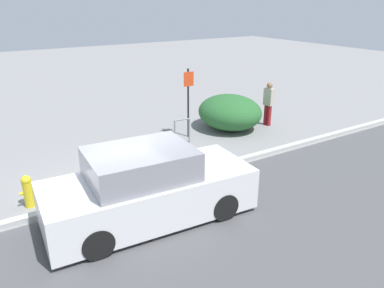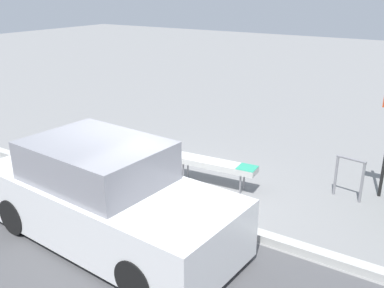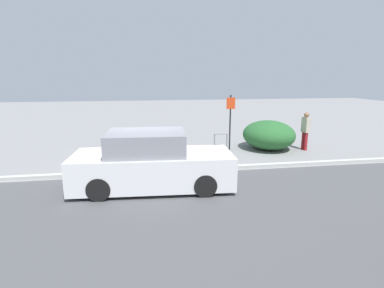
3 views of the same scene
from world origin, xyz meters
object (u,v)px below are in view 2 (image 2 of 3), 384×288
(parked_car_near, at_px, (105,198))
(bench, at_px, (214,164))
(bike_rack, at_px, (349,174))
(fire_hydrant, at_px, (97,152))

(parked_car_near, bearing_deg, bench, 83.69)
(bike_rack, distance_m, fire_hydrant, 5.17)
(bench, distance_m, parked_car_near, 2.61)
(fire_hydrant, relative_size, parked_car_near, 0.17)
(fire_hydrant, xyz_separation_m, parked_car_near, (2.06, -1.86, 0.29))
(fire_hydrant, height_order, parked_car_near, parked_car_near)
(bike_rack, distance_m, parked_car_near, 4.48)
(bike_rack, relative_size, fire_hydrant, 1.08)
(bike_rack, bearing_deg, bench, -159.93)
(fire_hydrant, bearing_deg, bench, 15.54)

